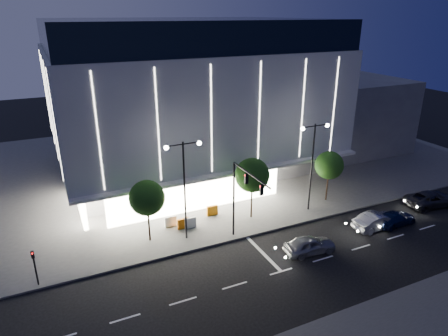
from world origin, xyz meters
name	(u,v)px	position (x,y,z in m)	size (l,w,h in m)	color
ground	(249,268)	(0.00, 0.00, 0.00)	(160.00, 160.00, 0.00)	black
sidewalk_museum	(197,161)	(5.00, 24.00, 0.07)	(70.00, 40.00, 0.15)	#474747
museum	(184,96)	(2.98, 22.31, 9.27)	(30.00, 25.80, 18.00)	#4C4C51
annex_building	(326,110)	(26.00, 24.00, 5.00)	(16.00, 20.00, 10.00)	#4C4C51
traffic_mast	(242,191)	(1.00, 3.34, 5.03)	(0.33, 5.89, 7.07)	black
street_lamp_west	(184,177)	(-3.00, 6.00, 5.96)	(3.16, 0.36, 9.00)	black
street_lamp_east	(313,155)	(10.00, 6.00, 5.96)	(3.16, 0.36, 9.00)	black
ped_signal_far	(35,264)	(-15.00, 4.50, 1.89)	(0.22, 0.24, 3.00)	black
tree_left	(147,200)	(-5.97, 7.02, 4.03)	(3.02, 3.02, 5.72)	black
tree_mid	(252,177)	(4.03, 7.02, 4.33)	(3.25, 3.25, 6.15)	black
tree_right	(329,167)	(13.03, 7.02, 3.88)	(2.91, 2.91, 5.51)	black
car_lead	(310,245)	(5.53, -0.28, 0.75)	(1.77, 4.39, 1.50)	gray
car_second	(377,221)	(13.53, 0.42, 0.78)	(1.64, 4.71, 1.55)	#B2B4BA
car_third	(395,218)	(15.59, 0.22, 0.65)	(1.82, 4.48, 1.30)	#111B41
car_fourth	(431,199)	(22.04, 1.56, 0.76)	(2.52, 5.47, 1.52)	#2E2E33
barrier_a	(183,223)	(-2.68, 7.69, 0.65)	(1.10, 0.25, 1.00)	#CE620B
barrier_b	(171,221)	(-3.61, 8.57, 0.65)	(1.10, 0.25, 1.00)	white
barrier_c	(212,210)	(0.74, 8.93, 0.65)	(1.10, 0.25, 1.00)	orange
barrier_d	(190,223)	(-2.05, 7.58, 0.65)	(1.10, 0.25, 1.00)	silver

